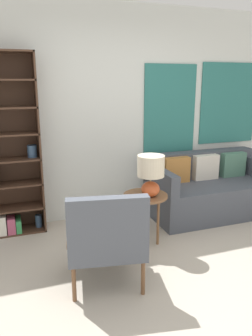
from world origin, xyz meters
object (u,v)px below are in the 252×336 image
(side_table, at_px, (145,201))
(table_lamp, at_px, (151,172))
(armchair, at_px, (107,236))
(couch, at_px, (209,190))

(side_table, height_order, table_lamp, table_lamp)
(armchair, bearing_deg, side_table, 46.20)
(couch, xyz_separation_m, table_lamp, (-1.14, -0.61, 0.52))
(armchair, xyz_separation_m, side_table, (0.63, 0.65, 0.01))
(armchair, distance_m, table_lamp, 0.95)
(couch, distance_m, table_lamp, 1.39)
(table_lamp, bearing_deg, armchair, -138.22)
(armchair, bearing_deg, table_lamp, 41.78)
(armchair, distance_m, couch, 2.16)
(armchair, distance_m, side_table, 0.91)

